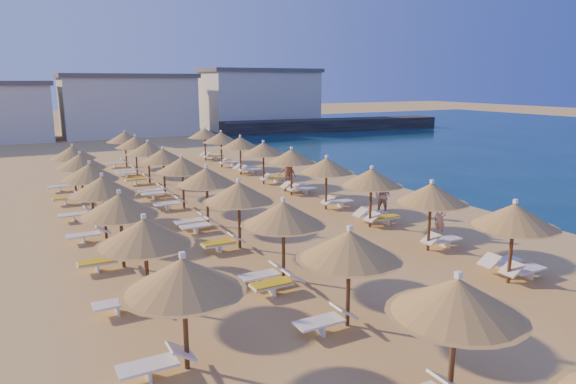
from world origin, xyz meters
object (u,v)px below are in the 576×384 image
parasol_row_east (327,166)px  parasol_row_west (207,177)px  beachgoer_c (287,176)px  beachgoer_a (440,219)px  beachgoer_b (383,196)px  jetty (333,125)px

parasol_row_east → parasol_row_west: bearing=180.0°
parasol_row_east → beachgoer_c: 5.15m
beachgoer_a → beachgoer_c: bearing=-175.9°
beachgoer_b → parasol_row_east: bearing=-165.4°
jetty → parasol_row_east: bearing=-117.4°
beachgoer_a → parasol_row_east: bearing=-167.5°
jetty → beachgoer_c: bearing=-121.0°
jetty → beachgoer_c: size_ratio=16.34×
beachgoer_b → beachgoer_c: size_ratio=1.04×
parasol_row_west → beachgoer_a: (8.12, -6.33, -1.47)m
parasol_row_west → beachgoer_c: parasol_row_west is taller
jetty → beachgoer_a: (-22.03, -42.21, 0.03)m
beachgoer_b → beachgoer_c: 7.35m
beachgoer_a → beachgoer_b: beachgoer_b is taller
parasol_row_east → beachgoer_b: bearing=-49.6°
parasol_row_west → jetty: bearing=50.0°
beachgoer_a → beachgoer_b: bearing=174.8°
beachgoer_b → beachgoer_a: bearing=-28.4°
jetty → beachgoer_b: 43.93m
jetty → beachgoer_a: bearing=-111.5°
jetty → beachgoer_c: beachgoer_c is taller
jetty → parasol_row_west: size_ratio=0.75×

